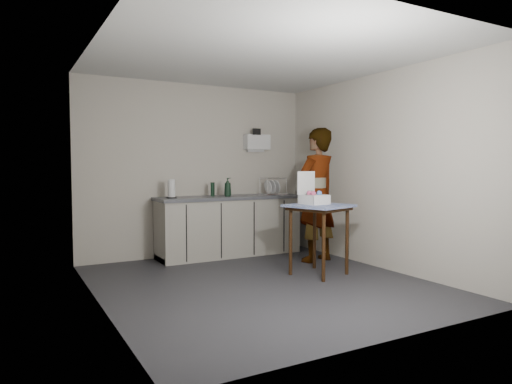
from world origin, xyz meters
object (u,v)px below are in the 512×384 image
standing_man (317,195)px  soap_bottle (228,187)px  dark_bottle (213,189)px  soda_can (227,192)px  paper_towel (171,189)px  side_table (319,214)px  dish_rack (273,191)px  bakery_box (313,197)px  kitchen_counter (229,227)px

standing_man → soap_bottle: size_ratio=6.85×
soap_bottle → dark_bottle: (-0.19, 0.12, -0.03)m
soda_can → paper_towel: (-0.86, 0.02, 0.07)m
side_table → dish_rack: 1.69m
dark_bottle → bakery_box: size_ratio=0.51×
kitchen_counter → standing_man: bearing=-47.7°
kitchen_counter → soap_bottle: 0.63m
kitchen_counter → dark_bottle: size_ratio=10.71×
bakery_box → dish_rack: bearing=70.2°
soda_can → dark_bottle: dark_bottle is taller
soap_bottle → bakery_box: 1.57m
soap_bottle → bakery_box: bearing=-72.2°
dish_rack → dark_bottle: bearing=176.9°
soap_bottle → side_table: bearing=-72.2°
kitchen_counter → dark_bottle: 0.64m
dark_bottle → bakery_box: bearing=-67.4°
kitchen_counter → bakery_box: 1.72m
standing_man → soda_can: (-0.96, 0.95, 0.02)m
kitchen_counter → dish_rack: bearing=-1.3°
dark_bottle → soda_can: bearing=-20.5°
dark_bottle → paper_towel: bearing=-175.0°
side_table → standing_man: (0.46, 0.68, 0.18)m
side_table → soda_can: soda_can is taller
soda_can → dish_rack: 0.82m
soap_bottle → paper_towel: 0.85m
paper_towel → dish_rack: size_ratio=0.68×
kitchen_counter → dark_bottle: (-0.26, 0.04, 0.59)m
soda_can → bakery_box: bearing=-73.1°
standing_man → bakery_box: standing_man is taller
kitchen_counter → soap_bottle: (-0.07, -0.09, 0.62)m
side_table → dark_bottle: bearing=95.0°
bakery_box → side_table: bearing=-79.3°
standing_man → dark_bottle: bearing=-53.7°
paper_towel → bakery_box: bearing=-49.6°
soap_bottle → soda_can: soap_bottle is taller
kitchen_counter → side_table: (0.44, -1.67, 0.34)m
side_table → soap_bottle: (-0.51, 1.58, 0.28)m
soda_can → dark_bottle: (-0.21, 0.08, 0.05)m
dish_rack → bakery_box: bakery_box is taller
dark_bottle → bakery_box: 1.75m
side_table → dark_bottle: dark_bottle is taller
paper_towel → bakery_box: (1.33, -1.56, -0.06)m
dark_bottle → dish_rack: 1.02m
standing_man → kitchen_counter: bearing=-59.9°
side_table → dark_bottle: 1.86m
side_table → standing_man: size_ratio=0.46×
dark_bottle → dish_rack: bearing=-3.1°
dark_bottle → paper_towel: size_ratio=0.79×
soap_bottle → soda_can: size_ratio=2.50×
standing_man → soap_bottle: standing_man is taller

